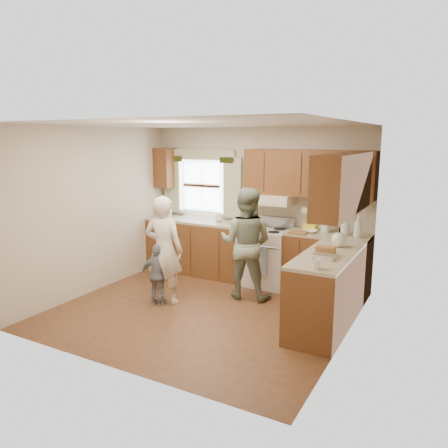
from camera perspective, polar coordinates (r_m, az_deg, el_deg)
The scene contains 6 objects.
room at distance 5.75m, azimuth -2.78°, elevation 0.39°, with size 3.80×3.80×3.80m.
kitchen_fixtures at distance 6.51m, azimuth 6.84°, elevation -2.10°, with size 3.80×2.25×2.15m.
stove at distance 7.04m, azimuth 5.49°, elevation -4.18°, with size 0.76×0.67×1.07m.
woman_left at distance 6.20m, azimuth -7.87°, elevation -3.41°, with size 0.56×0.37×1.55m, color silver.
woman_right at distance 6.36m, azimuth 2.88°, elevation -2.53°, with size 0.80×0.62×1.64m, color #1F371F.
child at distance 6.23m, azimuth -8.60°, elevation -6.60°, with size 0.51×0.21×0.87m, color gray.
Camera 1 is at (2.95, -4.82, 2.33)m, focal length 35.00 mm.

